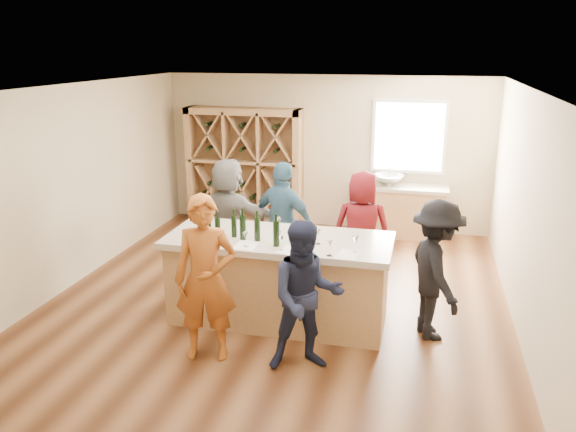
% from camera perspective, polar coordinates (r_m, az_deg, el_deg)
% --- Properties ---
extents(floor, '(6.00, 7.00, 0.10)m').
position_cam_1_polar(floor, '(7.64, -1.10, -9.02)').
color(floor, brown).
rests_on(floor, ground).
extents(ceiling, '(6.00, 7.00, 0.10)m').
position_cam_1_polar(ceiling, '(6.89, -1.24, 13.24)').
color(ceiling, white).
rests_on(ceiling, ground).
extents(wall_back, '(6.00, 0.10, 2.80)m').
position_cam_1_polar(wall_back, '(10.51, 3.84, 6.52)').
color(wall_back, '#C2B08C').
rests_on(wall_back, ground).
extents(wall_front, '(6.00, 0.10, 2.80)m').
position_cam_1_polar(wall_front, '(4.03, -14.50, -11.64)').
color(wall_front, '#C2B08C').
rests_on(wall_front, ground).
extents(wall_left, '(0.10, 7.00, 2.80)m').
position_cam_1_polar(wall_left, '(8.42, -21.68, 2.73)').
color(wall_left, '#C2B08C').
rests_on(wall_left, ground).
extents(wall_right, '(0.10, 7.00, 2.80)m').
position_cam_1_polar(wall_right, '(7.02, 23.67, -0.18)').
color(wall_right, '#C2B08C').
rests_on(wall_right, ground).
extents(window_frame, '(1.30, 0.06, 1.30)m').
position_cam_1_polar(window_frame, '(10.23, 12.18, 7.88)').
color(window_frame, white).
rests_on(window_frame, wall_back).
extents(window_pane, '(1.18, 0.01, 1.18)m').
position_cam_1_polar(window_pane, '(10.19, 12.17, 7.85)').
color(window_pane, white).
rests_on(window_pane, wall_back).
extents(wine_rack, '(2.20, 0.45, 2.20)m').
position_cam_1_polar(wine_rack, '(10.66, -4.45, 5.01)').
color(wine_rack, '#A77E50').
rests_on(wine_rack, floor).
extents(back_counter_base, '(1.60, 0.58, 0.86)m').
position_cam_1_polar(back_counter_base, '(10.25, 11.11, 0.39)').
color(back_counter_base, '#A77E50').
rests_on(back_counter_base, floor).
extents(back_counter_top, '(1.70, 0.62, 0.06)m').
position_cam_1_polar(back_counter_top, '(10.13, 11.26, 2.88)').
color(back_counter_top, '#B9AD98').
rests_on(back_counter_top, back_counter_base).
extents(sink, '(0.54, 0.54, 0.19)m').
position_cam_1_polar(sink, '(10.12, 10.17, 3.63)').
color(sink, silver).
rests_on(sink, back_counter_top).
extents(faucet, '(0.02, 0.02, 0.30)m').
position_cam_1_polar(faucet, '(10.28, 10.25, 4.16)').
color(faucet, silver).
rests_on(faucet, back_counter_top).
extents(tasting_counter_base, '(2.60, 1.00, 1.00)m').
position_cam_1_polar(tasting_counter_base, '(6.97, -0.92, -6.68)').
color(tasting_counter_base, '#A77E50').
rests_on(tasting_counter_base, floor).
extents(tasting_counter_top, '(2.72, 1.12, 0.08)m').
position_cam_1_polar(tasting_counter_top, '(6.77, -0.94, -2.49)').
color(tasting_counter_top, '#B9AD98').
rests_on(tasting_counter_top, tasting_counter_base).
extents(wine_bottle_a, '(0.07, 0.07, 0.26)m').
position_cam_1_polar(wine_bottle_a, '(6.80, -8.06, -1.05)').
color(wine_bottle_a, black).
rests_on(wine_bottle_a, tasting_counter_top).
extents(wine_bottle_b, '(0.09, 0.09, 0.27)m').
position_cam_1_polar(wine_bottle_b, '(6.70, -7.15, -1.29)').
color(wine_bottle_b, black).
rests_on(wine_bottle_b, tasting_counter_top).
extents(wine_bottle_c, '(0.08, 0.08, 0.27)m').
position_cam_1_polar(wine_bottle_c, '(6.77, -5.51, -1.04)').
color(wine_bottle_c, black).
rests_on(wine_bottle_c, tasting_counter_top).
extents(wine_bottle_d, '(0.09, 0.09, 0.30)m').
position_cam_1_polar(wine_bottle_d, '(6.66, -4.61, -1.16)').
color(wine_bottle_d, black).
rests_on(wine_bottle_d, tasting_counter_top).
extents(wine_bottle_e, '(0.09, 0.09, 0.29)m').
position_cam_1_polar(wine_bottle_e, '(6.60, -3.15, -1.35)').
color(wine_bottle_e, black).
rests_on(wine_bottle_e, tasting_counter_top).
extents(wine_glass_a, '(0.08, 0.08, 0.17)m').
position_cam_1_polar(wine_glass_a, '(6.44, -4.33, -2.43)').
color(wine_glass_a, white).
rests_on(wine_glass_a, tasting_counter_top).
extents(wine_glass_b, '(0.08, 0.08, 0.16)m').
position_cam_1_polar(wine_glass_b, '(6.31, -0.70, -2.82)').
color(wine_glass_b, white).
rests_on(wine_glass_b, tasting_counter_top).
extents(wine_glass_c, '(0.08, 0.08, 0.17)m').
position_cam_1_polar(wine_glass_c, '(6.17, 4.22, -3.33)').
color(wine_glass_c, white).
rests_on(wine_glass_c, tasting_counter_top).
extents(wine_glass_d, '(0.09, 0.09, 0.17)m').
position_cam_1_polar(wine_glass_d, '(6.52, 3.04, -2.15)').
color(wine_glass_d, white).
rests_on(wine_glass_d, tasting_counter_top).
extents(wine_glass_e, '(0.08, 0.08, 0.20)m').
position_cam_1_polar(wine_glass_e, '(6.29, 6.84, -2.85)').
color(wine_glass_e, white).
rests_on(wine_glass_e, tasting_counter_top).
extents(tasting_menu_a, '(0.25, 0.34, 0.00)m').
position_cam_1_polar(tasting_menu_a, '(6.51, -4.28, -2.96)').
color(tasting_menu_a, white).
rests_on(tasting_menu_a, tasting_counter_top).
extents(tasting_menu_b, '(0.29, 0.33, 0.00)m').
position_cam_1_polar(tasting_menu_b, '(6.33, 0.09, -3.50)').
color(tasting_menu_b, white).
rests_on(tasting_menu_b, tasting_counter_top).
extents(tasting_menu_c, '(0.27, 0.34, 0.00)m').
position_cam_1_polar(tasting_menu_c, '(6.24, 6.12, -3.93)').
color(tasting_menu_c, white).
rests_on(tasting_menu_c, tasting_counter_top).
extents(person_near_left, '(0.76, 0.62, 1.83)m').
position_cam_1_polar(person_near_left, '(6.06, -8.37, -6.34)').
color(person_near_left, '#994C19').
rests_on(person_near_left, floor).
extents(person_near_right, '(0.89, 0.68, 1.62)m').
position_cam_1_polar(person_near_right, '(5.84, 1.86, -8.21)').
color(person_near_right, '#191E38').
rests_on(person_near_right, floor).
extents(person_server, '(0.83, 1.18, 1.66)m').
position_cam_1_polar(person_server, '(6.67, 14.78, -5.35)').
color(person_server, black).
rests_on(person_server, floor).
extents(person_far_mid, '(1.16, 0.87, 1.76)m').
position_cam_1_polar(person_far_mid, '(7.94, -0.47, -0.74)').
color(person_far_mid, '#335972').
rests_on(person_far_mid, floor).
extents(person_far_right, '(0.84, 0.57, 1.67)m').
position_cam_1_polar(person_far_right, '(7.90, 7.48, -1.37)').
color(person_far_right, '#590F14').
rests_on(person_far_right, floor).
extents(person_far_left, '(1.71, 0.99, 1.74)m').
position_cam_1_polar(person_far_left, '(8.40, -6.03, 0.06)').
color(person_far_left, slate).
rests_on(person_far_left, floor).
extents(wine_bottle_f, '(0.07, 0.07, 0.30)m').
position_cam_1_polar(wine_bottle_f, '(6.43, -1.20, -1.80)').
color(wine_bottle_f, black).
rests_on(wine_bottle_f, tasting_counter_top).
extents(wine_glass_f, '(0.07, 0.07, 0.18)m').
position_cam_1_polar(wine_glass_f, '(6.93, -0.93, -0.91)').
color(wine_glass_f, white).
rests_on(wine_glass_f, tasting_counter_top).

